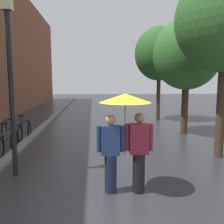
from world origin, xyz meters
TOP-DOWN VIEW (x-y plane):
  - ground_plane at (0.00, 0.00)m, footprint 80.00×80.00m
  - kerb_strip at (-3.20, 10.00)m, footprint 0.30×36.00m
  - street_tree_1 at (3.52, 6.22)m, footprint 2.96×2.96m
  - street_tree_2 at (3.40, 10.15)m, footprint 2.97×2.97m
  - parked_bicycle_3 at (-3.97, 5.12)m, footprint 1.12×0.76m
  - parked_bicycle_4 at (-3.85, 5.99)m, footprint 1.14×0.80m
  - couple_under_umbrella at (0.06, 0.73)m, footprint 1.19×1.08m
  - street_lamp_post at (-2.60, 1.88)m, footprint 0.24×0.24m

SIDE VIEW (x-z plane):
  - ground_plane at x=0.00m, z-range 0.00..0.00m
  - kerb_strip at x=-3.20m, z-range 0.00..0.12m
  - parked_bicycle_3 at x=-3.97m, z-range -0.10..0.86m
  - parked_bicycle_4 at x=-3.85m, z-range -0.10..0.86m
  - couple_under_umbrella at x=0.06m, z-range 0.33..2.44m
  - street_lamp_post at x=-2.60m, z-range 0.36..4.71m
  - street_tree_1 at x=3.52m, z-range 0.98..6.12m
  - street_tree_2 at x=3.40m, z-range 1.19..6.81m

